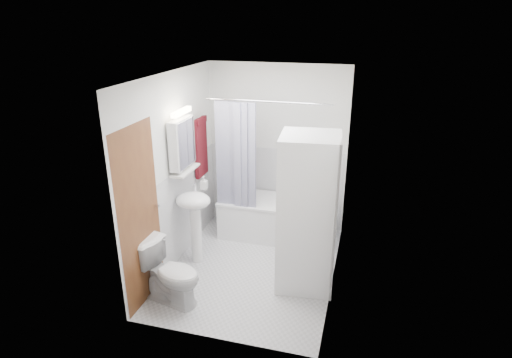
% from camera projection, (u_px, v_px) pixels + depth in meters
% --- Properties ---
extents(floor, '(2.60, 2.60, 0.00)m').
position_uv_depth(floor, '(252.00, 268.00, 5.40)').
color(floor, silver).
rests_on(floor, ground).
extents(room_walls, '(2.60, 2.60, 2.60)m').
position_uv_depth(room_walls, '(252.00, 157.00, 4.87)').
color(room_walls, white).
rests_on(room_walls, ground).
extents(wainscot, '(1.98, 2.58, 2.58)m').
position_uv_depth(wainscot, '(258.00, 216.00, 5.45)').
color(wainscot, white).
rests_on(wainscot, ground).
extents(door, '(0.05, 2.00, 2.00)m').
position_uv_depth(door, '(157.00, 206.00, 4.78)').
color(door, brown).
rests_on(door, ground).
extents(bathtub, '(1.44, 0.68, 0.55)m').
position_uv_depth(bathtub, '(271.00, 216.00, 6.12)').
color(bathtub, white).
rests_on(bathtub, ground).
extents(tub_spout, '(0.04, 0.12, 0.04)m').
position_uv_depth(tub_spout, '(290.00, 173.00, 6.16)').
color(tub_spout, silver).
rests_on(tub_spout, room_walls).
extents(curtain_rod, '(1.62, 0.02, 0.02)m').
position_uv_depth(curtain_rod, '(268.00, 101.00, 5.25)').
color(curtain_rod, silver).
rests_on(curtain_rod, room_walls).
extents(shower_curtain, '(0.55, 0.02, 1.45)m').
position_uv_depth(shower_curtain, '(235.00, 157.00, 5.63)').
color(shower_curtain, '#151447').
rests_on(shower_curtain, curtain_rod).
extents(sink, '(0.44, 0.37, 1.04)m').
position_uv_depth(sink, '(194.00, 211.00, 5.33)').
color(sink, white).
rests_on(sink, ground).
extents(medicine_cabinet, '(0.13, 0.50, 0.71)m').
position_uv_depth(medicine_cabinet, '(182.00, 142.00, 5.15)').
color(medicine_cabinet, white).
rests_on(medicine_cabinet, room_walls).
extents(shelf, '(0.18, 0.54, 0.02)m').
position_uv_depth(shelf, '(185.00, 170.00, 5.28)').
color(shelf, silver).
rests_on(shelf, room_walls).
extents(shower_caddy, '(0.22, 0.06, 0.02)m').
position_uv_depth(shower_caddy, '(294.00, 155.00, 6.04)').
color(shower_caddy, silver).
rests_on(shower_caddy, room_walls).
extents(towel, '(0.07, 0.34, 0.83)m').
position_uv_depth(towel, '(201.00, 146.00, 5.83)').
color(towel, '#4E0F22').
rests_on(towel, room_walls).
extents(washer_dryer, '(0.70, 0.70, 1.82)m').
position_uv_depth(washer_dryer, '(307.00, 213.00, 4.81)').
color(washer_dryer, white).
rests_on(washer_dryer, ground).
extents(toilet, '(0.79, 0.55, 0.70)m').
position_uv_depth(toilet, '(171.00, 273.00, 4.68)').
color(toilet, white).
rests_on(toilet, ground).
extents(soap_pump, '(0.08, 0.17, 0.08)m').
position_uv_depth(soap_pump, '(204.00, 186.00, 5.46)').
color(soap_pump, gray).
rests_on(soap_pump, sink).
extents(shelf_bottle, '(0.07, 0.18, 0.07)m').
position_uv_depth(shelf_bottle, '(180.00, 171.00, 5.13)').
color(shelf_bottle, gray).
rests_on(shelf_bottle, shelf).
extents(shelf_cup, '(0.10, 0.09, 0.10)m').
position_uv_depth(shelf_cup, '(189.00, 162.00, 5.36)').
color(shelf_cup, gray).
rests_on(shelf_cup, shelf).
extents(shampoo_a, '(0.13, 0.17, 0.13)m').
position_uv_depth(shampoo_a, '(300.00, 150.00, 5.99)').
color(shampoo_a, gray).
rests_on(shampoo_a, shower_caddy).
extents(shampoo_b, '(0.08, 0.21, 0.08)m').
position_uv_depth(shampoo_b, '(309.00, 152.00, 5.97)').
color(shampoo_b, '#244890').
rests_on(shampoo_b, shower_caddy).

